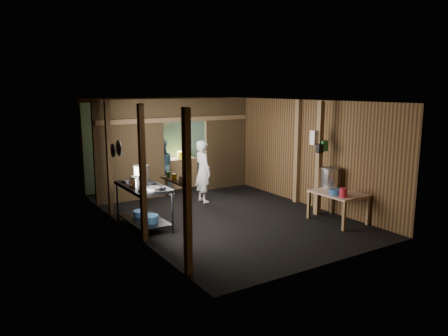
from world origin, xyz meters
TOP-DOWN VIEW (x-y plane):
  - floor at (0.00, 0.00)m, footprint 4.50×7.00m
  - ceiling at (0.00, 0.00)m, footprint 4.50×7.00m
  - wall_back at (0.00, 3.50)m, footprint 4.50×0.00m
  - wall_front at (0.00, -3.50)m, footprint 4.50×0.00m
  - wall_left at (-2.25, 0.00)m, footprint 0.00×7.00m
  - wall_right at (2.25, 0.00)m, footprint 0.00×7.00m
  - partition_left at (-1.32, 2.20)m, footprint 1.85×0.10m
  - partition_right at (1.57, 2.20)m, footprint 1.35×0.10m
  - partition_header at (0.25, 2.20)m, footprint 1.30×0.10m
  - turquoise_panel at (0.00, 3.44)m, footprint 4.40×0.06m
  - back_counter at (0.30, 2.95)m, footprint 1.20×0.50m
  - wall_clock at (0.25, 3.40)m, footprint 0.20×0.03m
  - post_left_a at (-2.18, -2.60)m, footprint 0.10×0.12m
  - post_left_b at (-2.18, -0.80)m, footprint 0.10×0.12m
  - post_left_c at (-2.18, 1.20)m, footprint 0.10×0.12m
  - post_right at (2.18, -0.20)m, footprint 0.10×0.12m
  - post_free at (1.85, -1.30)m, footprint 0.12×0.12m
  - cross_beam at (0.00, 2.15)m, footprint 4.40×0.12m
  - pan_lid_big at (-2.21, 0.40)m, footprint 0.03×0.34m
  - pan_lid_small at (-2.21, 0.80)m, footprint 0.03×0.30m
  - wall_shelf at (-2.15, -2.10)m, footprint 0.14×0.80m
  - jar_white at (-2.15, -2.35)m, footprint 0.07×0.07m
  - jar_yellow at (-2.15, -2.10)m, footprint 0.08×0.08m
  - jar_green at (-2.15, -1.88)m, footprint 0.06×0.06m
  - bag_white at (1.80, -1.22)m, footprint 0.22×0.15m
  - bag_green at (1.92, -1.36)m, footprint 0.16×0.12m
  - bag_black at (1.78, -1.38)m, footprint 0.14×0.10m
  - gas_range at (-1.88, -0.03)m, footprint 0.78×1.52m
  - prep_table at (1.83, -1.94)m, footprint 0.80×1.11m
  - stove_pot_large at (-1.71, 0.47)m, footprint 0.42×0.42m
  - stove_pot_med at (-2.05, -0.08)m, footprint 0.33×0.33m
  - frying_pan at (-1.88, -0.54)m, footprint 0.35×0.56m
  - blue_tub_front at (-1.88, -0.33)m, footprint 0.37×0.37m
  - blue_tub_back at (-1.88, 0.17)m, footprint 0.31×0.31m
  - stock_pot at (1.99, -1.53)m, footprint 0.43×0.43m
  - wash_basin at (1.63, -2.07)m, footprint 0.42×0.42m
  - pink_bucket at (1.61, -2.27)m, footprint 0.17×0.17m
  - knife at (1.81, -2.44)m, footprint 0.30×0.12m
  - yellow_tub at (0.57, 2.95)m, footprint 0.35×0.35m
  - cook at (0.19, 1.10)m, footprint 0.40×0.59m
  - worker_back at (-0.25, 2.69)m, footprint 0.86×0.77m

SIDE VIEW (x-z plane):
  - floor at x=0.00m, z-range 0.00..0.00m
  - blue_tub_back at x=-1.88m, z-range 0.17..0.30m
  - blue_tub_front at x=-1.88m, z-range 0.17..0.33m
  - prep_table at x=1.83m, z-range 0.00..0.65m
  - back_counter at x=0.30m, z-range 0.00..0.85m
  - gas_range at x=-1.88m, z-range 0.00..0.90m
  - knife at x=1.81m, z-range 0.66..0.66m
  - wash_basin at x=1.63m, z-range 0.65..0.77m
  - worker_back at x=-0.25m, z-range 0.00..1.48m
  - pink_bucket at x=1.61m, z-range 0.65..0.84m
  - cook at x=0.19m, z-range 0.00..1.58m
  - stock_pot at x=1.99m, z-range 0.63..1.12m
  - frying_pan at x=-1.88m, z-range 0.89..0.96m
  - yellow_tub at x=0.57m, z-range 0.85..1.05m
  - stove_pot_med at x=-2.05m, z-range 0.88..1.10m
  - stove_pot_large at x=-1.71m, z-range 0.88..1.22m
  - turquoise_panel at x=0.00m, z-range 0.00..2.50m
  - wall_back at x=0.00m, z-range 0.00..2.60m
  - wall_front at x=0.00m, z-range 0.00..2.60m
  - wall_left at x=-2.25m, z-range 0.00..2.60m
  - wall_right at x=2.25m, z-range 0.00..2.60m
  - partition_left at x=-1.32m, z-range 0.00..2.60m
  - partition_right at x=1.57m, z-range 0.00..2.60m
  - post_left_a at x=-2.18m, z-range 0.00..2.60m
  - post_left_b at x=-2.18m, z-range 0.00..2.60m
  - post_left_c at x=-2.18m, z-range 0.00..2.60m
  - post_right at x=2.18m, z-range 0.00..2.60m
  - post_free at x=1.85m, z-range 0.00..2.60m
  - wall_shelf at x=-2.15m, z-range 1.39..1.41m
  - jar_white at x=-2.15m, z-range 1.42..1.52m
  - jar_yellow at x=-2.15m, z-range 1.42..1.52m
  - jar_green at x=-2.15m, z-range 1.42..1.52m
  - pan_lid_small at x=-2.21m, z-range 1.40..1.70m
  - bag_black at x=1.78m, z-range 1.45..1.65m
  - bag_green at x=1.92m, z-range 1.48..1.72m
  - pan_lid_big at x=-2.21m, z-range 1.48..1.82m
  - bag_white at x=1.80m, z-range 1.62..1.94m
  - wall_clock at x=0.25m, z-range 1.80..2.00m
  - cross_beam at x=0.00m, z-range 1.99..2.11m
  - partition_header at x=0.25m, z-range 2.00..2.60m
  - ceiling at x=0.00m, z-range 2.60..2.60m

